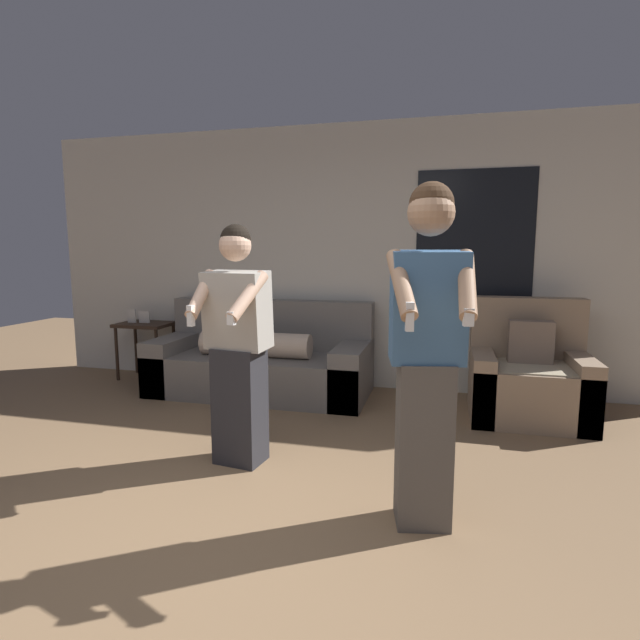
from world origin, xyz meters
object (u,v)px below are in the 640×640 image
(person_left, at_px, (238,346))
(couch, at_px, (262,362))
(person_right, at_px, (427,352))
(armchair, at_px, (528,378))
(side_table, at_px, (145,331))

(person_left, bearing_deg, couch, 105.59)
(person_left, height_order, person_right, person_right)
(person_right, bearing_deg, armchair, 67.74)
(couch, bearing_deg, armchair, -3.56)
(couch, xyz_separation_m, armchair, (2.50, -0.16, 0.03))
(armchair, bearing_deg, couch, 176.44)
(couch, height_order, armchair, armchair)
(couch, bearing_deg, side_table, 171.82)
(armchair, relative_size, side_table, 1.31)
(armchair, bearing_deg, side_table, 174.72)
(armchair, relative_size, person_right, 0.57)
(armchair, height_order, person_right, person_right)
(armchair, height_order, person_left, person_left)
(couch, distance_m, side_table, 1.51)
(person_left, bearing_deg, person_right, -21.01)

